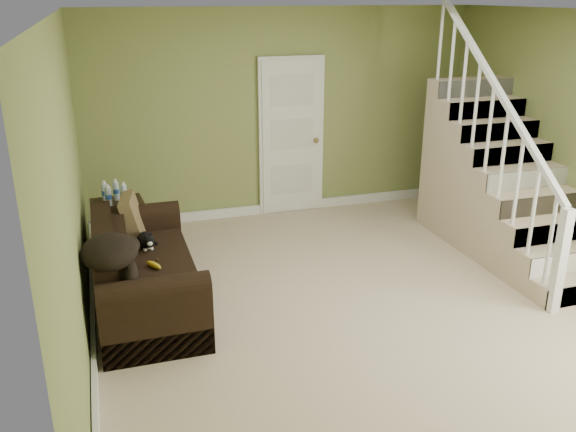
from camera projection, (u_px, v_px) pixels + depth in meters
floor at (369, 304)px, 5.71m from camera, size 5.00×5.50×0.01m
ceiling at (384, 13)px, 4.82m from camera, size 5.00×5.50×0.01m
wall_back at (283, 114)px, 7.73m from camera, size 5.00×0.04×2.60m
wall_left at (71, 199)px, 4.56m from camera, size 0.04×5.50×2.60m
baseboard_back at (284, 207)px, 8.13m from camera, size 5.00×0.04×0.12m
baseboard_left at (94, 341)px, 5.00m from camera, size 0.04×5.50×0.12m
door at (291, 137)px, 7.82m from camera, size 0.86×0.12×2.02m
staircase at (497, 190)px, 6.92m from camera, size 1.00×2.51×2.82m
sofa at (141, 275)px, 5.60m from camera, size 0.88×2.03×0.80m
side_table at (120, 230)px, 6.59m from camera, size 0.58×0.58×0.87m
cat at (146, 241)px, 5.84m from camera, size 0.22×0.42×0.20m
banana at (154, 265)px, 5.44m from camera, size 0.15×0.20×0.06m
throw_pillow at (133, 219)px, 6.13m from camera, size 0.30×0.51×0.49m
throw_blanket at (109, 251)px, 4.80m from camera, size 0.56×0.66×0.24m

